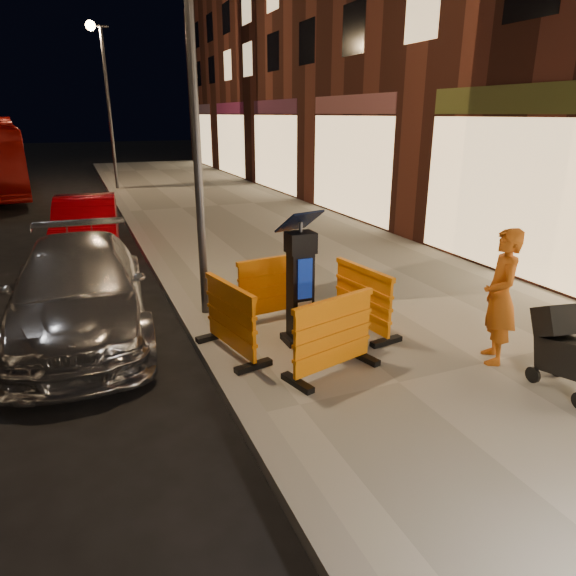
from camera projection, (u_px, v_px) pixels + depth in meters
name	position (u px, v px, depth m)	size (l,w,h in m)	color
ground_plane	(253.00, 428.00, 5.27)	(120.00, 120.00, 0.00)	black
sidewalk	(483.00, 369.00, 6.33)	(6.00, 60.00, 0.15)	gray
kerb	(253.00, 421.00, 5.25)	(0.30, 60.00, 0.15)	slate
parking_kiosk	(300.00, 282.00, 6.66)	(0.53, 0.53, 1.67)	black
barrier_front	(333.00, 336.00, 5.94)	(1.20, 0.49, 0.93)	orange
barrier_back	(274.00, 287.00, 7.61)	(1.20, 0.49, 0.93)	orange
barrier_kerbside	(231.00, 319.00, 6.43)	(1.20, 0.49, 0.93)	orange
barrier_bldgside	(363.00, 299.00, 7.12)	(1.20, 0.49, 0.93)	orange
car_silver	(84.00, 332.00, 7.58)	(1.84, 4.53, 1.32)	#A5A5AA
car_red	(90.00, 251.00, 12.01)	(1.34, 3.84, 1.26)	#8A030A
man	(500.00, 297.00, 6.13)	(0.61, 0.40, 1.67)	#A54C10
stroller	(572.00, 352.00, 5.53)	(0.49, 0.75, 0.94)	black
street_lamp_mid	(194.00, 107.00, 6.97)	(0.12, 0.12, 6.00)	#3F3F44
street_lamp_far	(109.00, 111.00, 20.09)	(0.12, 0.12, 6.00)	#3F3F44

